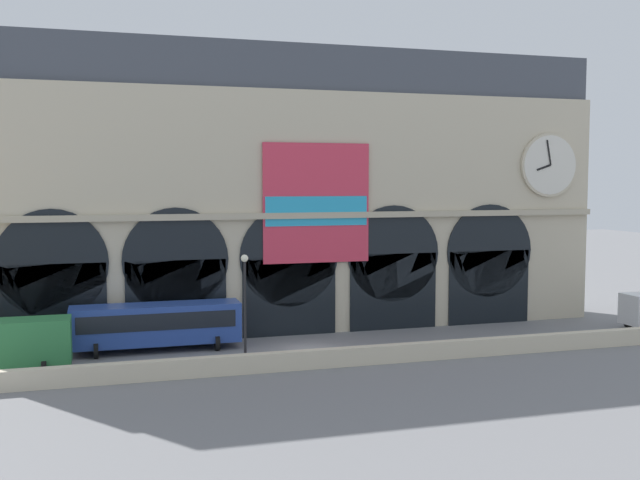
% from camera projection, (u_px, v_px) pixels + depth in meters
% --- Properties ---
extents(ground_plane, '(200.00, 200.00, 0.00)m').
position_uv_depth(ground_plane, '(308.00, 350.00, 49.24)').
color(ground_plane, slate).
extents(quay_parapet_wall, '(90.00, 0.70, 1.12)m').
position_uv_depth(quay_parapet_wall, '(329.00, 358.00, 44.70)').
color(quay_parapet_wall, beige).
rests_on(quay_parapet_wall, ground).
extents(station_building, '(50.20, 5.14, 21.16)m').
position_uv_depth(station_building, '(282.00, 194.00, 55.46)').
color(station_building, beige).
rests_on(station_building, ground).
extents(box_truck_west, '(7.50, 2.91, 3.12)m').
position_uv_depth(box_truck_west, '(6.00, 344.00, 43.23)').
color(box_truck_west, orange).
rests_on(box_truck_west, ground).
extents(bus_midwest, '(11.00, 3.25, 3.10)m').
position_uv_depth(bus_midwest, '(156.00, 324.00, 48.95)').
color(bus_midwest, '#28479E').
rests_on(bus_midwest, ground).
extents(street_lamp_quayside, '(0.44, 0.44, 6.90)m').
position_uv_depth(street_lamp_quayside, '(245.00, 296.00, 43.75)').
color(street_lamp_quayside, black).
rests_on(street_lamp_quayside, ground).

